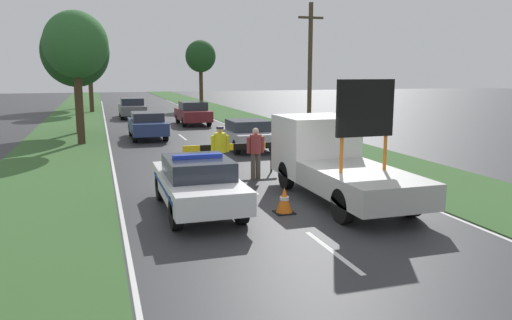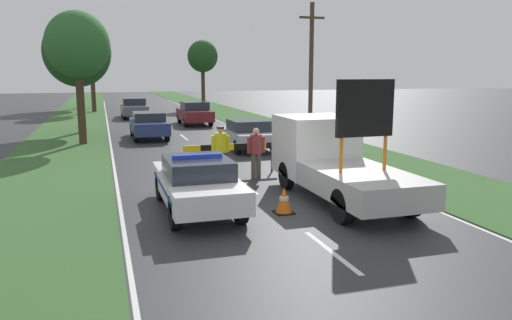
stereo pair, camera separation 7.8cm
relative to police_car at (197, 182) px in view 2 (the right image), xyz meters
The scene contains 24 objects.
ground_plane 2.33m from the police_car, 22.99° to the right, with size 160.00×160.00×0.00m, color #333335.
lane_markings 16.89m from the police_car, 83.10° to the left, with size 8.01×69.40×0.01m.
grass_verge_left 19.60m from the police_car, 102.18° to the left, with size 4.21×120.00×0.03m.
grass_verge_right 20.83m from the police_car, 66.85° to the left, with size 4.21×120.00×0.03m.
police_car is the anchor object (origin of this frame).
work_truck 4.09m from the police_car, ahead, with size 2.13×6.01×3.41m.
road_barrier 4.77m from the police_car, 63.80° to the left, with size 3.57×0.08×1.09m.
police_officer 4.06m from the police_car, 68.03° to the left, with size 0.64×0.41×1.79m.
pedestrian_civilian 4.29m from the police_car, 51.83° to the left, with size 0.62×0.40×1.73m.
traffic_cone_near_police 5.86m from the police_car, 75.02° to the left, with size 0.41×0.41×0.56m.
traffic_cone_centre_front 3.25m from the police_car, 66.54° to the left, with size 0.39×0.39×0.55m.
traffic_cone_near_truck 3.03m from the police_car, 81.64° to the left, with size 0.49×0.49×0.67m.
traffic_cone_behind_barrier 2.30m from the police_car, 22.87° to the right, with size 0.49×0.49×0.68m.
traffic_cone_lane_edge 4.57m from the police_car, 77.75° to the left, with size 0.36×0.36×0.51m.
queued_car_sedan_silver 10.52m from the police_car, 66.42° to the left, with size 1.94×4.09×1.38m.
queued_car_hatch_blue 14.97m from the police_car, 89.45° to the left, with size 1.82×4.46×1.44m.
queued_car_wagon_maroon 21.69m from the police_car, 79.89° to the left, with size 1.90×4.38×1.57m.
queued_car_suv_grey 27.83m from the police_car, 89.63° to the left, with size 1.90×4.69×1.56m.
roadside_tree_near_left 40.21m from the police_car, 95.94° to the left, with size 4.82×4.82×8.26m.
roadside_tree_near_right 19.40m from the police_car, 100.47° to the left, with size 3.83×3.83×6.72m.
roadside_tree_mid_left 14.65m from the police_car, 103.27° to the left, with size 3.07×3.07×6.50m.
roadside_tree_mid_right 37.43m from the police_car, 78.48° to the left, with size 2.94×2.94×6.61m.
roadside_tree_far_left 35.11m from the police_car, 94.77° to the left, with size 3.34×3.34×7.43m.
utility_pole 11.73m from the police_car, 51.92° to the left, with size 1.20×0.20×6.66m.
Camera 2 is at (-4.30, -11.66, 3.59)m, focal length 35.00 mm.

